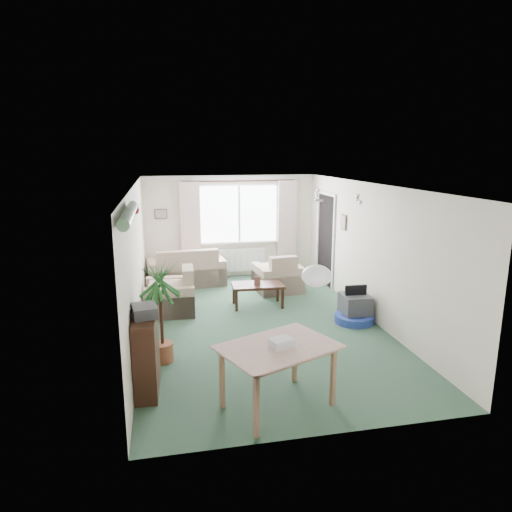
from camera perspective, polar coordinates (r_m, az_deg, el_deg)
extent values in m
plane|color=#30513D|center=(8.01, 0.44, -8.52)|extent=(6.50, 6.50, 0.00)
cube|color=white|center=(10.76, -2.14, 5.28)|extent=(1.80, 0.03, 1.30)
cube|color=black|center=(10.61, -2.10, 9.35)|extent=(2.60, 0.03, 0.03)
cube|color=beige|center=(10.56, -8.21, 3.76)|extent=(0.45, 0.08, 2.00)
cube|color=beige|center=(10.94, 3.92, 4.17)|extent=(0.45, 0.08, 2.00)
cube|color=white|center=(10.92, -2.05, -0.48)|extent=(1.20, 0.10, 0.55)
cube|color=black|center=(10.31, 8.69, 1.99)|extent=(0.03, 0.95, 2.00)
sphere|color=white|center=(5.48, 7.59, -2.48)|extent=(0.36, 0.36, 0.36)
cylinder|color=#196626|center=(5.04, -15.63, 5.08)|extent=(1.60, 1.60, 0.12)
sphere|color=silver|center=(8.70, 7.68, 8.14)|extent=(0.20, 0.20, 0.20)
sphere|color=silver|center=(7.70, 12.77, 7.34)|extent=(0.20, 0.20, 0.20)
cube|color=brown|center=(10.60, -11.81, 5.18)|extent=(0.28, 0.03, 0.22)
cube|color=brown|center=(9.30, 10.91, 4.17)|extent=(0.03, 0.24, 0.30)
cube|color=#B4AD88|center=(10.35, -8.75, -1.23)|extent=(1.76, 1.02, 0.85)
cube|color=beige|center=(9.77, 2.72, -2.01)|extent=(1.00, 0.96, 0.83)
cube|color=beige|center=(8.63, -10.75, -4.20)|extent=(0.92, 0.97, 0.84)
cube|color=black|center=(8.84, 0.22, -4.90)|extent=(1.01, 0.59, 0.44)
cube|color=brown|center=(8.70, 0.16, -3.12)|extent=(0.12, 0.06, 0.16)
cube|color=black|center=(5.91, -13.53, -11.78)|extent=(0.30, 0.82, 0.99)
cube|color=#353439|center=(5.68, -13.76, -6.70)|extent=(0.33, 0.39, 0.14)
cylinder|color=#1B4F2C|center=(6.54, -11.80, -6.83)|extent=(0.77, 0.77, 1.49)
cube|color=tan|center=(5.47, 2.75, -14.89)|extent=(1.41, 1.20, 0.74)
cube|color=white|center=(5.26, 3.19, -10.87)|extent=(0.29, 0.25, 0.12)
cube|color=#323236|center=(8.31, 12.27, -6.31)|extent=(0.48, 0.53, 0.47)
cylinder|color=navy|center=(8.26, 12.16, -7.64)|extent=(0.89, 0.89, 0.14)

